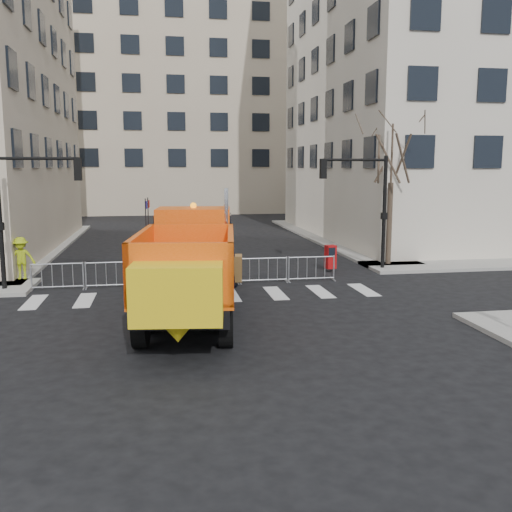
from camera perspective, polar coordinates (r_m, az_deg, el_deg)
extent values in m
plane|color=black|center=(16.66, -2.69, -8.13)|extent=(120.00, 120.00, 0.00)
cube|color=gray|center=(24.86, -5.07, -2.28)|extent=(64.00, 5.00, 0.15)
cube|color=beige|center=(45.10, 21.50, 22.58)|extent=(22.00, 22.00, 32.00)
cube|color=#C1AD93|center=(68.22, -8.25, 14.79)|extent=(30.00, 18.00, 24.00)
cylinder|color=black|center=(24.21, -24.22, 2.95)|extent=(0.18, 0.18, 5.40)
cylinder|color=black|center=(27.46, 12.69, 4.13)|extent=(0.18, 0.18, 5.40)
cube|color=black|center=(18.38, -6.57, -3.20)|extent=(3.48, 8.16, 0.49)
cylinder|color=black|center=(21.36, -9.11, -2.76)|extent=(0.53, 1.25, 1.21)
cylinder|color=black|center=(21.22, -2.91, -2.73)|extent=(0.53, 1.25, 1.21)
cylinder|color=black|center=(17.22, -10.72, -5.63)|extent=(0.53, 1.25, 1.21)
cylinder|color=black|center=(17.04, -2.98, -5.63)|extent=(0.53, 1.25, 1.21)
cylinder|color=black|center=(15.86, -11.44, -6.91)|extent=(0.53, 1.25, 1.21)
cylinder|color=black|center=(15.67, -3.02, -6.94)|extent=(0.53, 1.25, 1.21)
cube|color=#E7520C|center=(21.70, -5.97, 0.73)|extent=(2.51, 2.03, 1.10)
cube|color=#E7520C|center=(20.20, -6.23, 2.01)|extent=(2.72, 2.05, 1.98)
cylinder|color=silver|center=(19.30, -2.98, 2.88)|extent=(0.15, 0.15, 2.64)
cube|color=#E7520C|center=(16.66, -7.00, -0.42)|extent=(3.32, 5.13, 1.81)
cube|color=yellow|center=(13.82, -7.91, -3.76)|extent=(2.32, 1.36, 1.43)
cube|color=brown|center=(23.72, -5.66, -1.26)|extent=(3.57, 1.06, 1.23)
imported|color=black|center=(23.24, -4.71, -0.84)|extent=(0.74, 0.52, 1.92)
imported|color=black|center=(23.29, -3.03, -0.65)|extent=(1.06, 0.87, 2.04)
imported|color=black|center=(22.88, -9.00, -1.26)|extent=(0.73, 1.12, 1.77)
imported|color=#A3BC16|center=(26.18, -22.43, -0.19)|extent=(1.20, 0.74, 1.80)
cube|color=#A90D0E|center=(26.99, 7.45, -0.08)|extent=(0.52, 0.48, 1.10)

